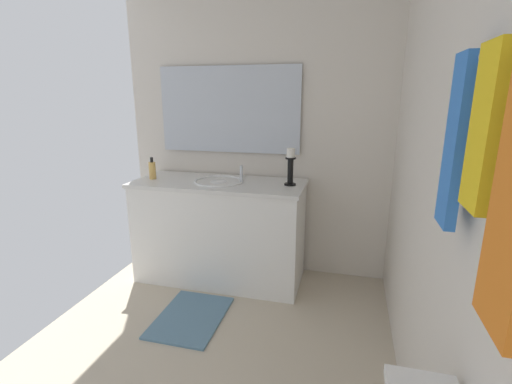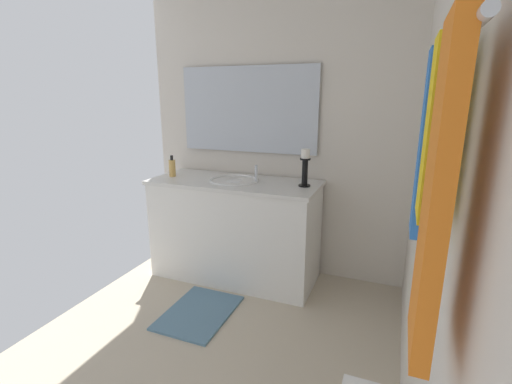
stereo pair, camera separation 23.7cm
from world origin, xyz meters
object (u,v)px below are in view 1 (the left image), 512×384
Objects in this scene: candle_holder_tall at (290,166)px; towel_bar at (508,49)px; bath_mat at (191,317)px; mirror at (229,110)px; vanity_cabinet at (220,231)px; towel_near_vanity at (455,143)px; sink_basin at (219,186)px; towel_center at (485,129)px; soap_bottle at (152,170)px.

towel_bar is (1.79, 0.73, 0.61)m from candle_holder_tall.
towel_bar is 1.08× the size of bath_mat.
towel_bar is (2.04, 1.30, 0.20)m from mirror.
candle_holder_tall is at bearing 93.16° from vanity_cabinet.
towel_near_vanity is (1.54, 1.29, 0.95)m from vanity_cabinet.
sink_basin is 2.09m from towel_near_vanity.
vanity_cabinet is at bearing -143.87° from towel_center.
soap_bottle is (0.04, -0.57, 0.11)m from sink_basin.
bath_mat is (0.91, 0.00, -1.38)m from mirror.
towel_near_vanity is at bearing 50.87° from soap_bottle.
candle_holder_tall is 1.98m from towel_center.
towel_bar reaches higher than sink_basin.
towel_bar is at bearing 47.34° from soap_bottle.
mirror is at bearing 179.99° from vanity_cabinet.
towel_near_vanity is at bearing 35.18° from mirror.
towel_center is 2.23m from bath_mat.
towel_center is at bearing 32.21° from mirror.
soap_bottle is 0.28× the size of towel_bar.
towel_center reaches higher than vanity_cabinet.
bath_mat is (0.59, 0.56, -0.91)m from soap_bottle.
sink_basin reaches higher than vanity_cabinet.
vanity_cabinet is 2.13× the size of towel_bar.
vanity_cabinet is at bearing -0.01° from mirror.
vanity_cabinet is at bearing -86.84° from candle_holder_tall.
candle_holder_tall is at bearing -155.65° from towel_near_vanity.
candle_holder_tall is at bearing 93.16° from sink_basin.
bath_mat is (-1.14, -1.29, -1.42)m from towel_center.
towel_center is at bearing 48.53° from bath_mat.
towel_center is (1.76, 1.29, 1.01)m from vanity_cabinet.
towel_bar is at bearing 32.57° from mirror.
soap_bottle is at bearing -86.03° from vanity_cabinet.
mirror is 0.81m from soap_bottle.
sink_basin is 2.23× the size of soap_bottle.
mirror is 2.02× the size of bath_mat.
mirror reaches higher than towel_bar.
sink_basin is 0.83× the size of towel_near_vanity.
sink_basin is at bearing 0.20° from mirror.
soap_bottle is 0.49× the size of towel_center.
towel_bar is (1.76, 1.30, 0.79)m from sink_basin.
soap_bottle is 1.22m from bath_mat.
vanity_cabinet is 1.14× the size of mirror.
towel_near_vanity is at bearing 54.43° from bath_mat.
bath_mat is at bearing -131.47° from towel_center.
towel_bar is 1.77× the size of towel_center.
candle_holder_tall reaches higher than soap_bottle.
towel_near_vanity reaches higher than towel_bar.
candle_holder_tall is 1.14m from soap_bottle.
mirror reaches higher than towel_near_vanity.
towel_bar is 2.35m from bath_mat.
towel_center is at bearing 21.70° from candle_holder_tall.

